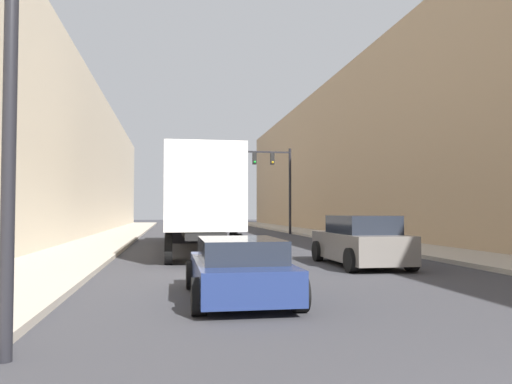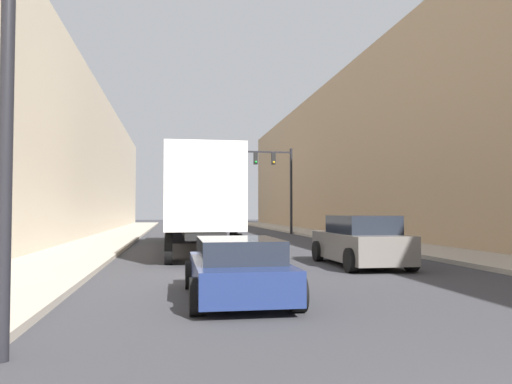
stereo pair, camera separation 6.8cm
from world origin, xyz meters
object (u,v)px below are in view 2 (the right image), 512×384
object	(u,v)px
semi_truck	(196,200)
suv_car	(360,242)
sedan_car	(237,269)
traffic_signal_gantry	(273,173)

from	to	relation	value
semi_truck	suv_car	distance (m)	9.16
sedan_car	suv_car	bearing A→B (deg)	48.89
suv_car	traffic_signal_gantry	bearing A→B (deg)	86.02
sedan_car	traffic_signal_gantry	world-z (taller)	traffic_signal_gantry
semi_truck	traffic_signal_gantry	distance (m)	15.92
semi_truck	suv_car	world-z (taller)	semi_truck
sedan_car	traffic_signal_gantry	xyz separation A→B (m)	(6.17, 27.26, 4.05)
semi_truck	traffic_signal_gantry	bearing A→B (deg)	65.85
semi_truck	suv_car	bearing A→B (deg)	-57.11
semi_truck	traffic_signal_gantry	xyz separation A→B (m)	(6.44, 14.36, 2.40)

